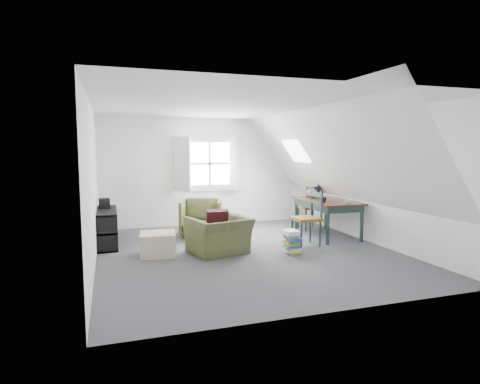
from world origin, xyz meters
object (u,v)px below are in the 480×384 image
object	(u,v)px
magazine_stack	(292,242)
dining_chair_near	(308,218)
dining_chair_far	(310,207)
media_shelf	(105,230)
dining_table	(327,205)
armchair_near	(219,253)
armchair_far	(201,235)
ottoman	(158,244)

from	to	relation	value
magazine_stack	dining_chair_near	bearing A→B (deg)	39.12
dining_chair_far	media_shelf	world-z (taller)	dining_chair_far
dining_table	media_shelf	xyz separation A→B (m)	(-4.33, 0.59, -0.35)
armchair_near	dining_table	xyz separation A→B (m)	(2.46, 0.63, 0.65)
dining_table	media_shelf	world-z (taller)	dining_table
armchair_far	media_shelf	distance (m)	1.93
armchair_far	dining_chair_far	distance (m)	2.53
armchair_far	ottoman	bearing A→B (deg)	-110.44
ottoman	media_shelf	size ratio (longest dim) A/B	0.44
dining_chair_near	dining_chair_far	bearing A→B (deg)	138.48
dining_table	dining_chair_near	size ratio (longest dim) A/B	1.50
ottoman	magazine_stack	bearing A→B (deg)	-14.87
media_shelf	armchair_far	bearing A→B (deg)	4.47
armchair_near	dining_table	world-z (taller)	dining_table
armchair_far	dining_chair_far	world-z (taller)	dining_chair_far
armchair_near	magazine_stack	world-z (taller)	magazine_stack
armchair_far	dining_chair_near	size ratio (longest dim) A/B	0.84
armchair_near	dining_table	distance (m)	2.62
armchair_near	dining_chair_near	size ratio (longest dim) A/B	0.96
armchair_near	media_shelf	distance (m)	2.25
armchair_near	dining_chair_far	bearing A→B (deg)	-165.76
media_shelf	armchair_near	bearing A→B (deg)	-37.43
armchair_near	magazine_stack	bearing A→B (deg)	147.35
armchair_near	dining_chair_far	xyz separation A→B (m)	(2.50, 1.40, 0.51)
armchair_far	dining_table	bearing A→B (deg)	-1.68
dining_chair_near	armchair_near	bearing A→B (deg)	-100.00
armchair_near	media_shelf	world-z (taller)	media_shelf
armchair_far	media_shelf	world-z (taller)	media_shelf
armchair_far	magazine_stack	distance (m)	2.23
armchair_near	ottoman	xyz separation A→B (m)	(-1.02, 0.21, 0.19)
dining_table	armchair_near	bearing A→B (deg)	-160.69
armchair_near	media_shelf	bearing A→B (deg)	-48.12
dining_chair_far	magazine_stack	size ratio (longest dim) A/B	2.45
dining_table	dining_chair_near	xyz separation A→B (m)	(-0.73, -0.57, -0.13)
dining_chair_far	magazine_stack	distance (m)	2.23
armchair_near	ottoman	size ratio (longest dim) A/B	1.67
armchair_near	dining_chair_far	size ratio (longest dim) A/B	0.99
dining_table	dining_chair_far	xyz separation A→B (m)	(0.03, 0.77, -0.14)
dining_table	dining_chair_far	size ratio (longest dim) A/B	1.54
ottoman	magazine_stack	xyz separation A→B (m)	(2.21, -0.59, 0.01)
armchair_near	armchair_far	world-z (taller)	armchair_far
dining_table	dining_chair_far	bearing A→B (deg)	92.42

